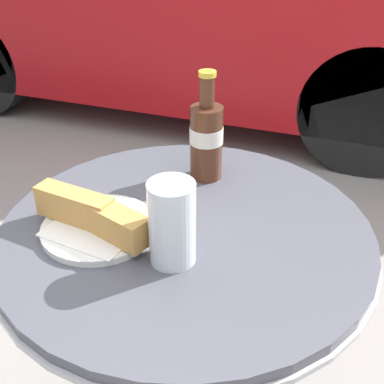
% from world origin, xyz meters
% --- Properties ---
extents(bistro_table, '(0.67, 0.67, 0.72)m').
position_xyz_m(bistro_table, '(0.00, 0.00, 0.51)').
color(bistro_table, '#B7B7BC').
rests_on(bistro_table, ground_plane).
extents(cola_bottle_left, '(0.07, 0.07, 0.22)m').
position_xyz_m(cola_bottle_left, '(-0.02, 0.18, 0.81)').
color(cola_bottle_left, '#4C2819').
rests_on(cola_bottle_left, bistro_table).
extents(drinking_glass, '(0.07, 0.07, 0.14)m').
position_xyz_m(drinking_glass, '(0.01, -0.09, 0.79)').
color(drinking_glass, '#C68923').
rests_on(drinking_glass, bistro_table).
extents(lunch_plate_near, '(0.23, 0.20, 0.07)m').
position_xyz_m(lunch_plate_near, '(-0.13, -0.07, 0.75)').
color(lunch_plate_near, white).
rests_on(lunch_plate_near, bistro_table).
extents(parked_car, '(3.81, 1.78, 1.35)m').
position_xyz_m(parked_car, '(-0.93, 2.56, 0.65)').
color(parked_car, '#9E0F14').
rests_on(parked_car, ground_plane).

